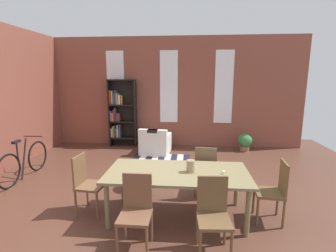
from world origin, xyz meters
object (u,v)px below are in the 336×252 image
dining_chair_head_left (87,182)px  dining_chair_near_left (136,209)px  bicycle_second (24,162)px  potted_plant_corner (245,142)px  dining_chair_far_right (206,169)px  dining_table (177,176)px  dining_chair_head_right (275,189)px  armchair_white (155,144)px  vase_on_table (191,166)px  dining_chair_near_right (213,213)px  bookshelf_tall (120,113)px  potted_plant_by_shelf (139,173)px

dining_chair_head_left → dining_chair_near_left: (0.97, -0.76, 0.00)m
bicycle_second → potted_plant_corner: bicycle_second is taller
dining_chair_far_right → dining_table: bearing=-122.6°
dining_chair_head_right → armchair_white: (-2.25, 3.26, -0.23)m
dining_chair_far_right → potted_plant_corner: dining_chair_far_right is taller
dining_chair_head_left → bicycle_second: 2.29m
vase_on_table → potted_plant_corner: size_ratio=0.36×
dining_chair_near_right → potted_plant_corner: dining_chair_near_right is taller
dining_chair_far_right → dining_chair_near_left: (-0.97, -1.50, 0.00)m
vase_on_table → dining_chair_near_left: dining_chair_near_left is taller
bookshelf_tall → dining_chair_near_left: bearing=-72.2°
dining_chair_far_right → dining_chair_near_right: same height
dining_chair_head_right → armchair_white: size_ratio=1.08×
dining_chair_head_right → bicycle_second: bearing=165.7°
vase_on_table → dining_chair_head_right: bearing=-0.3°
dining_chair_head_left → dining_chair_near_left: bearing=-38.0°
bicycle_second → bookshelf_tall: bearing=63.2°
dining_chair_far_right → potted_plant_corner: 3.29m
dining_table → potted_plant_by_shelf: bearing=130.3°
dining_table → dining_chair_head_right: 1.46m
bicycle_second → potted_plant_by_shelf: bicycle_second is taller
dining_chair_near_right → dining_chair_head_left: same height
dining_chair_near_right → dining_chair_near_left: bearing=180.0°
potted_plant_by_shelf → potted_plant_corner: bearing=46.9°
potted_plant_by_shelf → potted_plant_corner: 3.84m
bookshelf_tall → bicycle_second: bearing=-116.8°
dining_chair_near_left → potted_plant_by_shelf: (-0.31, 1.69, -0.20)m
dining_chair_far_right → armchair_white: bearing=117.1°
bookshelf_tall → potted_plant_corner: bearing=-3.4°
dining_chair_near_right → bicycle_second: bearing=152.9°
dining_chair_near_left → dining_chair_head_left: bearing=142.0°
dining_chair_far_right → potted_plant_corner: bearing=65.7°
potted_plant_corner → dining_chair_head_right: bearing=-95.7°
vase_on_table → bookshelf_tall: size_ratio=0.09×
dining_chair_head_left → vase_on_table: bearing=-0.2°
dining_chair_head_left → potted_plant_corner: 4.98m
bookshelf_tall → dining_chair_near_right: bearing=-62.2°
vase_on_table → potted_plant_corner: 4.12m
dining_chair_head_left → dining_chair_near_left: size_ratio=1.00×
bookshelf_tall → potted_plant_corner: 3.92m
dining_chair_near_left → bookshelf_tall: 4.99m
dining_chair_head_right → dining_chair_near_right: (-0.97, -0.74, 0.00)m
vase_on_table → dining_chair_head_left: dining_chair_head_left is taller
vase_on_table → dining_chair_near_right: bearing=-69.4°
dining_chair_head_right → dining_chair_near_left: 2.08m
dining_chair_head_left → bookshelf_tall: bookshelf_tall is taller
dining_chair_far_right → dining_chair_near_right: (0.00, -1.50, 0.00)m
dining_chair_far_right → dining_chair_head_left: size_ratio=1.00×
dining_chair_far_right → dining_chair_head_right: bearing=-37.8°
dining_chair_head_left → dining_chair_head_right: bearing=-0.3°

